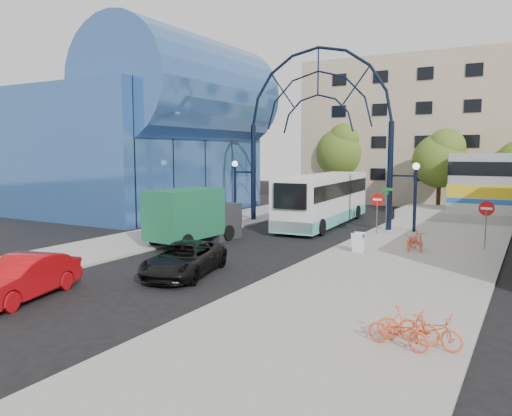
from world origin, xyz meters
The scene contains 21 objects.
ground centered at (0.00, 0.00, 0.00)m, with size 120.00×120.00×0.00m, color black.
sidewalk_east centered at (8.00, 4.00, 0.06)m, with size 8.00×56.00×0.12m, color gray.
plaza_west centered at (-6.50, 6.00, 0.06)m, with size 5.00×50.00×0.12m, color gray.
gateway_arch centered at (0.00, 14.00, 8.56)m, with size 13.64×0.44×12.10m.
stop_sign centered at (4.80, 12.00, 1.99)m, with size 0.80×0.07×2.50m.
do_not_enter_sign centered at (11.00, 10.00, 1.98)m, with size 0.76×0.07×2.48m.
street_name_sign centered at (5.20, 12.60, 2.13)m, with size 0.70×0.70×2.80m.
sandwich_board centered at (5.60, 5.98, 0.74)m, with size 0.55×0.61×0.99m.
transit_hall centered at (-15.30, 15.00, 6.70)m, with size 16.50×18.00×14.50m.
apartment_block centered at (2.00, 34.97, 7.00)m, with size 20.00×12.10×14.00m.
tree_north_a centered at (6.12, 25.93, 4.61)m, with size 4.48×4.48×7.00m.
tree_north_b centered at (-3.88, 29.93, 5.27)m, with size 5.12×5.12×8.00m.
city_bus centered at (0.22, 14.87, 1.82)m, with size 3.62×12.85×3.49m.
green_truck centered at (-3.33, 4.47, 1.54)m, with size 2.66×6.23×3.08m.
black_suv centered at (0.64, -1.59, 0.68)m, with size 2.26×4.90×1.36m, color black.
red_sedan centered at (-2.16, -7.06, 0.76)m, with size 1.61×4.61×1.52m, color #B60B10.
bike_near_a centered at (7.69, 8.04, 0.55)m, with size 0.57×1.63×0.86m, color orange.
bike_near_b centered at (8.07, 8.01, 0.62)m, with size 0.47×1.66×1.00m, color #DC492C.
bike_far_a centered at (11.01, -4.81, 0.57)m, with size 0.60×1.73×0.91m, color orange.
bike_far_b centered at (10.46, -4.86, 0.60)m, with size 0.45×1.61×0.97m, color orange.
bike_far_c centered at (10.32, -5.29, 0.55)m, with size 0.57×1.63×0.86m, color #E2452D.
Camera 1 is at (13.20, -17.73, 5.09)m, focal length 35.00 mm.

